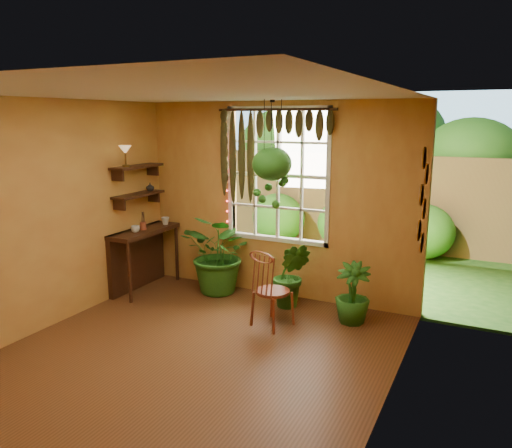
{
  "coord_description": "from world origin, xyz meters",
  "views": [
    {
      "loc": [
        2.74,
        -3.98,
        2.48
      ],
      "look_at": [
        0.22,
        1.15,
        1.25
      ],
      "focal_mm": 35.0,
      "sensor_mm": 36.0,
      "label": 1
    }
  ],
  "objects": [
    {
      "name": "string_lights",
      "position": [
        -0.76,
        2.19,
        1.75
      ],
      "size": [
        0.03,
        0.03,
        1.54
      ],
      "primitive_type": null,
      "color": "#FF2633",
      "rests_on": "window"
    },
    {
      "name": "brush_jar",
      "position": [
        -1.8,
        1.58,
        1.03
      ],
      "size": [
        0.09,
        0.09,
        0.33
      ],
      "color": "brown",
      "rests_on": "counter_ledge"
    },
    {
      "name": "tiffany_lamp",
      "position": [
        -1.86,
        1.35,
        2.03
      ],
      "size": [
        0.17,
        0.17,
        0.29
      ],
      "color": "brown",
      "rests_on": "shelf_upper"
    },
    {
      "name": "wall_plates",
      "position": [
        1.98,
        1.79,
        1.55
      ],
      "size": [
        0.04,
        0.32,
        1.1
      ],
      "primitive_type": null,
      "color": "beige",
      "rests_on": "wall_right"
    },
    {
      "name": "wall_right",
      "position": [
        2.0,
        0.0,
        1.35
      ],
      "size": [
        0.0,
        4.5,
        4.5
      ],
      "primitive_type": "plane",
      "rotation": [
        1.57,
        0.0,
        -1.57
      ],
      "color": "gold",
      "rests_on": "floor"
    },
    {
      "name": "counter_ledge",
      "position": [
        -1.91,
        1.6,
        0.55
      ],
      "size": [
        0.4,
        1.2,
        0.9
      ],
      "color": "#3A1B0F",
      "rests_on": "floor"
    },
    {
      "name": "wall_left",
      "position": [
        -2.0,
        0.0,
        1.35
      ],
      "size": [
        0.0,
        4.5,
        4.5
      ],
      "primitive_type": "plane",
      "rotation": [
        1.57,
        0.0,
        1.57
      ],
      "color": "gold",
      "rests_on": "floor"
    },
    {
      "name": "hanging_basket",
      "position": [
        0.1,
        1.85,
        1.86
      ],
      "size": [
        0.51,
        0.51,
        1.37
      ],
      "color": "black",
      "rests_on": "ceiling"
    },
    {
      "name": "cup_a",
      "position": [
        -1.78,
        1.38,
        0.95
      ],
      "size": [
        0.15,
        0.15,
        0.1
      ],
      "primitive_type": "imported",
      "rotation": [
        0.0,
        0.0,
        -0.34
      ],
      "color": "silver",
      "rests_on": "counter_ledge"
    },
    {
      "name": "cup_b",
      "position": [
        -1.72,
        2.0,
        0.96
      ],
      "size": [
        0.14,
        0.14,
        0.11
      ],
      "primitive_type": "imported",
      "rotation": [
        0.0,
        0.0,
        -0.15
      ],
      "color": "beige",
      "rests_on": "counter_ledge"
    },
    {
      "name": "potted_plant_left",
      "position": [
        -0.73,
        1.93,
        0.58
      ],
      "size": [
        1.23,
        1.13,
        1.16
      ],
      "primitive_type": "imported",
      "rotation": [
        0.0,
        0.0,
        -0.23
      ],
      "color": "#154E16",
      "rests_on": "floor"
    },
    {
      "name": "backyard",
      "position": [
        0.24,
        6.87,
        1.28
      ],
      "size": [
        14.0,
        10.0,
        12.0
      ],
      "color": "#1D5518",
      "rests_on": "ground"
    },
    {
      "name": "floor",
      "position": [
        0.0,
        0.0,
        0.0
      ],
      "size": [
        4.5,
        4.5,
        0.0
      ],
      "primitive_type": "plane",
      "color": "brown",
      "rests_on": "ground"
    },
    {
      "name": "ceiling",
      "position": [
        0.0,
        0.0,
        2.7
      ],
      "size": [
        4.5,
        4.5,
        0.0
      ],
      "primitive_type": "plane",
      "rotation": [
        3.14,
        0.0,
        0.0
      ],
      "color": "silver",
      "rests_on": "wall_back"
    },
    {
      "name": "shelf_vase",
      "position": [
        -1.87,
        1.87,
        1.48
      ],
      "size": [
        0.12,
        0.12,
        0.12
      ],
      "primitive_type": "imported",
      "rotation": [
        0.0,
        0.0,
        0.06
      ],
      "color": "#B2AD99",
      "rests_on": "shelf_lower"
    },
    {
      "name": "valance_vine",
      "position": [
        -0.08,
        2.16,
        2.28
      ],
      "size": [
        1.7,
        0.12,
        1.1
      ],
      "color": "#3A1B0F",
      "rests_on": "window"
    },
    {
      "name": "windsor_chair",
      "position": [
        0.4,
        1.18,
        0.32
      ],
      "size": [
        0.52,
        0.54,
        1.1
      ],
      "rotation": [
        0.0,
        0.0,
        -0.32
      ],
      "color": "brown",
      "rests_on": "floor"
    },
    {
      "name": "window",
      "position": [
        0.0,
        2.28,
        1.7
      ],
      "size": [
        1.52,
        0.1,
        1.86
      ],
      "color": "white",
      "rests_on": "wall_back"
    },
    {
      "name": "shelf_upper",
      "position": [
        -1.88,
        1.6,
        1.8
      ],
      "size": [
        0.25,
        0.9,
        0.04
      ],
      "primitive_type": "cube",
      "color": "#3A1B0F",
      "rests_on": "wall_left"
    },
    {
      "name": "shelf_lower",
      "position": [
        -1.88,
        1.6,
        1.4
      ],
      "size": [
        0.25,
        0.9,
        0.04
      ],
      "primitive_type": "cube",
      "color": "#3A1B0F",
      "rests_on": "wall_left"
    },
    {
      "name": "potted_plant_right",
      "position": [
        1.25,
        1.72,
        0.38
      ],
      "size": [
        0.51,
        0.51,
        0.76
      ],
      "primitive_type": "imported",
      "rotation": [
        0.0,
        0.0,
        0.24
      ],
      "color": "#154E16",
      "rests_on": "floor"
    },
    {
      "name": "wall_back",
      "position": [
        0.0,
        2.25,
        1.35
      ],
      "size": [
        4.0,
        0.0,
        4.0
      ],
      "primitive_type": "plane",
      "rotation": [
        1.57,
        0.0,
        0.0
      ],
      "color": "gold",
      "rests_on": "floor"
    },
    {
      "name": "potted_plant_mid",
      "position": [
        0.38,
        1.86,
        0.45
      ],
      "size": [
        0.56,
        0.49,
        0.89
      ],
      "primitive_type": "imported",
      "rotation": [
        0.0,
        0.0,
        0.21
      ],
      "color": "#154E16",
      "rests_on": "floor"
    }
  ]
}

